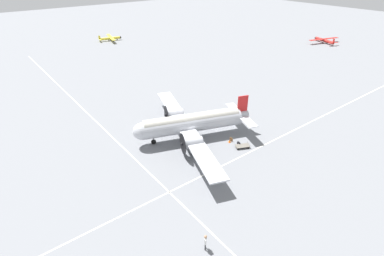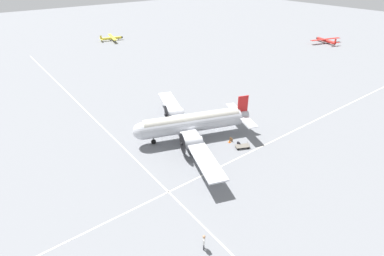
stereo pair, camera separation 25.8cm
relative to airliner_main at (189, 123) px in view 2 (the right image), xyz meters
The scene contains 11 objects.
ground_plane 2.47m from the airliner_main, 70.57° to the left, with size 300.00×300.00×0.00m, color slate.
apron_line_eastwest 9.16m from the airliner_main, 89.14° to the right, with size 120.00×0.16×0.01m.
apron_line_northsouth 8.30m from the airliner_main, ahead, with size 0.16×120.00×0.01m.
airliner_main is the anchor object (origin of this frame).
crew_foreground 19.29m from the airliner_main, 32.88° to the right, with size 0.47×0.41×1.70m.
suitcase_near_door 7.49m from the airliner_main, 36.51° to the left, with size 0.49×0.18×0.57m.
suitcase_upright_spare 6.42m from the airliner_main, 44.43° to the left, with size 0.51×0.14×0.58m.
baggage_cart 8.07m from the airliner_main, 33.22° to the left, with size 1.73×2.15×0.56m.
light_aircraft_distant 70.43m from the airliner_main, 106.46° to the left, with size 8.22×10.79×2.08m.
light_aircraft_taxiing 65.22m from the airliner_main, 165.64° to the left, with size 9.68×7.32×1.89m.
traffic_cone 6.25m from the airliner_main, 40.89° to the left, with size 0.37×0.37×0.49m.
Camera 2 is at (29.79, -22.56, 22.65)m, focal length 28.00 mm.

